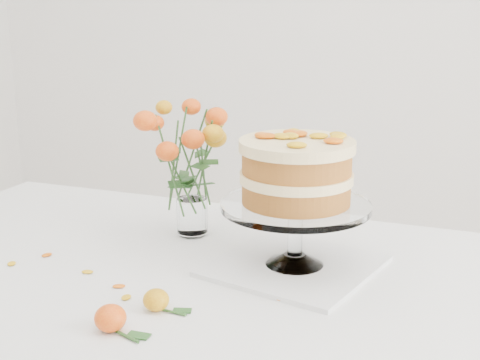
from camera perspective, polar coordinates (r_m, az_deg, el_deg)
name	(u,v)px	position (r m, az deg, el deg)	size (l,w,h in m)	color
table	(161,298)	(1.51, -6.74, -9.96)	(1.43, 0.93, 0.76)	tan
napkin	(294,266)	(1.45, 4.66, -7.34)	(0.32, 0.32, 0.01)	white
cake_stand	(296,179)	(1.39, 4.83, 0.12)	(0.32, 0.32, 0.28)	white
rose_vase	(191,148)	(1.59, -4.22, 2.75)	(0.30, 0.30, 0.37)	white
loose_rose_near	(156,300)	(1.27, -7.16, -10.13)	(0.09, 0.05, 0.04)	yellow
loose_rose_far	(111,318)	(1.21, -10.99, -11.51)	(0.10, 0.06, 0.05)	red
stray_petal_a	(87,272)	(1.46, -12.89, -7.66)	(0.03, 0.02, 0.00)	#E4A80E
stray_petal_b	(119,286)	(1.38, -10.30, -8.92)	(0.03, 0.02, 0.00)	#E4A80E
stray_petal_c	(126,297)	(1.33, -9.69, -9.85)	(0.03, 0.02, 0.00)	#E4A80E
stray_petal_d	(47,255)	(1.57, -16.16, -6.17)	(0.03, 0.02, 0.00)	#E4A80E
stray_petal_e	(12,264)	(1.55, -18.91, -6.78)	(0.03, 0.02, 0.00)	#E4A80E
stray_petal_f	(280,299)	(1.31, 3.43, -10.09)	(0.03, 0.02, 0.00)	#E4A80E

